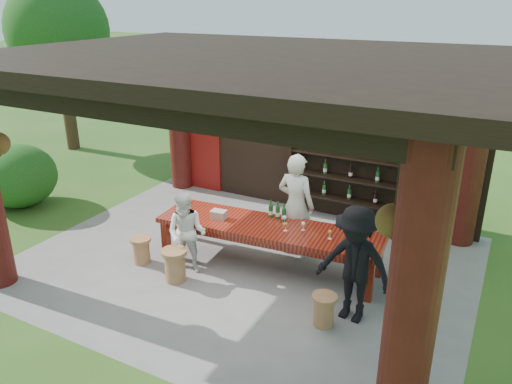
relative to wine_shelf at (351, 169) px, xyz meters
The scene contains 15 objects.
ground 2.88m from the wine_shelf, 112.67° to the right, with size 90.00×90.00×0.00m, color #2D5119.
pavilion 2.49m from the wine_shelf, 117.13° to the right, with size 7.50×6.00×3.60m.
wine_shelf is the anchor object (origin of this frame).
tasting_table 2.51m from the wine_shelf, 104.30° to the right, with size 3.84×1.28×0.75m.
stool_near_left 3.99m from the wine_shelf, 116.06° to the right, with size 0.41×0.41×0.54m.
stool_near_right 3.68m from the wine_shelf, 77.12° to the right, with size 0.35×0.35×0.47m.
stool_far_left 4.28m from the wine_shelf, 127.88° to the right, with size 0.35×0.35×0.47m.
host 1.84m from the wine_shelf, 102.35° to the right, with size 0.67×0.44×1.85m, color beige.
guest_woman 3.61m from the wine_shelf, 118.41° to the right, with size 0.67×0.52×1.38m, color white.
guest_man 3.35m from the wine_shelf, 70.99° to the right, with size 1.10×0.63×1.71m, color black.
table_bottles 2.17m from the wine_shelf, 106.10° to the right, with size 0.35×0.14×0.31m.
table_glasses 2.35m from the wine_shelf, 91.72° to the right, with size 0.92×0.30×0.15m.
napkin_basket 2.95m from the wine_shelf, 120.51° to the right, with size 0.26×0.18×0.14m, color #BF6672.
shrubs 1.99m from the wine_shelf, 50.81° to the right, with size 16.23×8.74×1.36m.
trees 3.42m from the wine_shelf, 32.75° to the right, with size 20.14×10.04×4.80m.
Camera 1 is at (3.71, -6.60, 4.26)m, focal length 35.00 mm.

